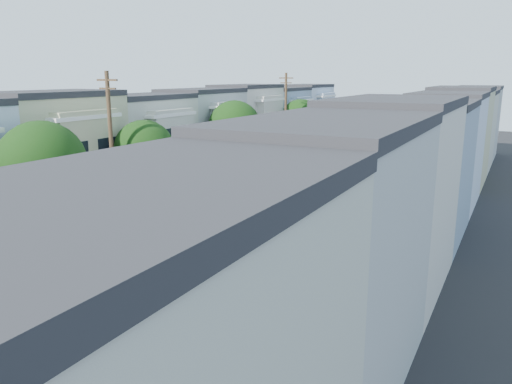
{
  "coord_description": "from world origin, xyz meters",
  "views": [
    {
      "loc": [
        16.16,
        -21.06,
        9.88
      ],
      "look_at": [
        0.8,
        7.86,
        2.2
      ],
      "focal_mm": 35.0,
      "sensor_mm": 36.0,
      "label": 1
    }
  ],
  "objects_px": {
    "fedex_truck": "(230,222)",
    "parked_right_b": "(233,275)",
    "tree_e": "(300,120)",
    "parked_left_c": "(111,232)",
    "tree_far_r": "(413,141)",
    "lead_sedan": "(302,205)",
    "tree_b": "(41,165)",
    "utility_pole_near": "(112,153)",
    "tree_c": "(143,151)",
    "parked_right_a": "(137,339)",
    "parked_right_c": "(355,191)",
    "tree_d": "(234,127)",
    "utility_pole_far": "(286,120)",
    "parked_right_d": "(390,169)",
    "motorcycle": "(118,366)",
    "parked_left_d": "(208,196)"
  },
  "relations": [
    {
      "from": "fedex_truck",
      "to": "parked_right_b",
      "type": "distance_m",
      "value": 5.0
    },
    {
      "from": "fedex_truck",
      "to": "tree_e",
      "type": "bearing_deg",
      "value": 105.08
    },
    {
      "from": "parked_left_c",
      "to": "fedex_truck",
      "type": "bearing_deg",
      "value": 16.48
    },
    {
      "from": "tree_far_r",
      "to": "lead_sedan",
      "type": "relative_size",
      "value": 1.09
    },
    {
      "from": "tree_b",
      "to": "utility_pole_near",
      "type": "distance_m",
      "value": 5.27
    },
    {
      "from": "tree_c",
      "to": "parked_right_a",
      "type": "bearing_deg",
      "value": -51.0
    },
    {
      "from": "utility_pole_near",
      "to": "parked_right_a",
      "type": "height_order",
      "value": "utility_pole_near"
    },
    {
      "from": "parked_right_c",
      "to": "parked_left_c",
      "type": "bearing_deg",
      "value": -115.16
    },
    {
      "from": "tree_d",
      "to": "utility_pole_near",
      "type": "distance_m",
      "value": 15.03
    },
    {
      "from": "parked_right_a",
      "to": "tree_c",
      "type": "bearing_deg",
      "value": 134.42
    },
    {
      "from": "lead_sedan",
      "to": "parked_left_c",
      "type": "height_order",
      "value": "parked_left_c"
    },
    {
      "from": "utility_pole_far",
      "to": "parked_left_c",
      "type": "distance_m",
      "value": 28.37
    },
    {
      "from": "lead_sedan",
      "to": "parked_right_d",
      "type": "xyz_separation_m",
      "value": [
        2.24,
        17.27,
        0.04
      ]
    },
    {
      "from": "tree_d",
      "to": "parked_right_a",
      "type": "relative_size",
      "value": 1.53
    },
    {
      "from": "utility_pole_far",
      "to": "parked_right_c",
      "type": "distance_m",
      "value": 16.13
    },
    {
      "from": "tree_c",
      "to": "lead_sedan",
      "type": "distance_m",
      "value": 11.92
    },
    {
      "from": "tree_b",
      "to": "motorcycle",
      "type": "relative_size",
      "value": 3.66
    },
    {
      "from": "tree_c",
      "to": "lead_sedan",
      "type": "relative_size",
      "value": 1.46
    },
    {
      "from": "utility_pole_far",
      "to": "parked_right_a",
      "type": "bearing_deg",
      "value": -73.11
    },
    {
      "from": "tree_far_r",
      "to": "utility_pole_near",
      "type": "distance_m",
      "value": 30.35
    },
    {
      "from": "tree_c",
      "to": "parked_right_d",
      "type": "bearing_deg",
      "value": 64.88
    },
    {
      "from": "tree_e",
      "to": "motorcycle",
      "type": "height_order",
      "value": "tree_e"
    },
    {
      "from": "parked_left_c",
      "to": "parked_right_d",
      "type": "distance_m",
      "value": 30.46
    },
    {
      "from": "tree_e",
      "to": "utility_pole_far",
      "type": "relative_size",
      "value": 0.73
    },
    {
      "from": "parked_right_a",
      "to": "parked_left_d",
      "type": "bearing_deg",
      "value": 122.12
    },
    {
      "from": "tree_c",
      "to": "parked_left_c",
      "type": "xyz_separation_m",
      "value": [
        1.4,
        -4.94,
        -4.18
      ]
    },
    {
      "from": "parked_left_d",
      "to": "parked_right_a",
      "type": "bearing_deg",
      "value": -65.99
    },
    {
      "from": "tree_b",
      "to": "parked_left_d",
      "type": "height_order",
      "value": "tree_b"
    },
    {
      "from": "tree_far_r",
      "to": "tree_d",
      "type": "bearing_deg",
      "value": -137.11
    },
    {
      "from": "tree_e",
      "to": "tree_far_r",
      "type": "height_order",
      "value": "tree_e"
    },
    {
      "from": "tree_far_r",
      "to": "parked_right_c",
      "type": "xyz_separation_m",
      "value": [
        -2.0,
        -12.03,
        -2.87
      ]
    },
    {
      "from": "lead_sedan",
      "to": "tree_e",
      "type": "bearing_deg",
      "value": 110.75
    },
    {
      "from": "parked_right_c",
      "to": "parked_right_d",
      "type": "height_order",
      "value": "parked_right_c"
    },
    {
      "from": "tree_far_r",
      "to": "fedex_truck",
      "type": "xyz_separation_m",
      "value": [
        -4.61,
        -27.34,
        -1.8
      ]
    },
    {
      "from": "tree_e",
      "to": "parked_right_b",
      "type": "distance_m",
      "value": 36.22
    },
    {
      "from": "parked_left_d",
      "to": "parked_right_c",
      "type": "distance_m",
      "value": 11.84
    },
    {
      "from": "parked_right_a",
      "to": "parked_right_c",
      "type": "distance_m",
      "value": 26.13
    },
    {
      "from": "lead_sedan",
      "to": "parked_left_c",
      "type": "distance_m",
      "value": 13.82
    },
    {
      "from": "tree_e",
      "to": "parked_right_b",
      "type": "bearing_deg",
      "value": -71.86
    },
    {
      "from": "parked_right_a",
      "to": "parked_right_c",
      "type": "height_order",
      "value": "parked_right_c"
    },
    {
      "from": "tree_b",
      "to": "utility_pole_near",
      "type": "bearing_deg",
      "value": 89.98
    },
    {
      "from": "tree_c",
      "to": "tree_e",
      "type": "height_order",
      "value": "tree_e"
    },
    {
      "from": "utility_pole_far",
      "to": "tree_far_r",
      "type": "bearing_deg",
      "value": 5.56
    },
    {
      "from": "tree_e",
      "to": "parked_left_d",
      "type": "bearing_deg",
      "value": -86.26
    },
    {
      "from": "parked_right_c",
      "to": "tree_far_r",
      "type": "bearing_deg",
      "value": 85.04
    },
    {
      "from": "fedex_truck",
      "to": "parked_left_c",
      "type": "relative_size",
      "value": 1.33
    },
    {
      "from": "tree_far_r",
      "to": "parked_right_b",
      "type": "height_order",
      "value": "tree_far_r"
    },
    {
      "from": "parked_right_b",
      "to": "tree_far_r",
      "type": "bearing_deg",
      "value": 87.17
    },
    {
      "from": "tree_b",
      "to": "parked_right_d",
      "type": "bearing_deg",
      "value": 70.77
    },
    {
      "from": "tree_c",
      "to": "tree_far_r",
      "type": "xyz_separation_m",
      "value": [
        13.2,
        24.33,
        -1.26
      ]
    }
  ]
}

